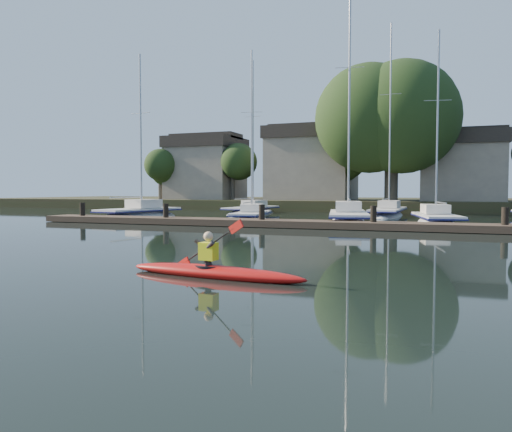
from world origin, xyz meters
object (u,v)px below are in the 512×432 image
(sailboat_0, at_px, (140,221))
(sailboat_6, at_px, (388,219))
(dock, at_px, (315,224))
(sailboat_2, at_px, (348,226))
(sailboat_1, at_px, (251,223))
(sailboat_5, at_px, (252,216))
(sailboat_3, at_px, (436,228))
(kayak, at_px, (213,269))

(sailboat_0, relative_size, sailboat_6, 0.83)
(dock, relative_size, sailboat_6, 2.16)
(sailboat_2, xyz_separation_m, sailboat_6, (1.56, 8.64, 0.02))
(sailboat_1, xyz_separation_m, sailboat_5, (-3.24, 8.72, -0.01))
(sailboat_3, relative_size, sailboat_5, 0.88)
(dock, bearing_deg, sailboat_2, 78.11)
(kayak, distance_m, sailboat_0, 25.46)
(kayak, bearing_deg, sailboat_5, 115.21)
(kayak, height_order, sailboat_6, sailboat_6)
(sailboat_2, xyz_separation_m, sailboat_3, (5.02, 0.42, 0.02))
(kayak, relative_size, sailboat_2, 0.28)
(dock, xyz_separation_m, sailboat_2, (0.95, 4.53, -0.41))
(sailboat_1, bearing_deg, kayak, -81.80)
(dock, distance_m, sailboat_2, 4.65)
(dock, xyz_separation_m, sailboat_6, (2.51, 13.17, -0.39))
(sailboat_1, xyz_separation_m, sailboat_3, (11.51, -0.08, -0.02))
(sailboat_2, xyz_separation_m, sailboat_5, (-9.73, 9.23, 0.03))
(kayak, xyz_separation_m, sailboat_2, (-0.31, 19.91, -0.38))
(sailboat_0, xyz_separation_m, sailboat_5, (5.30, 8.81, 0.04))
(sailboat_1, bearing_deg, dock, -52.57)
(sailboat_6, bearing_deg, kayak, -90.82)
(sailboat_5, bearing_deg, sailboat_0, -113.80)
(sailboat_2, distance_m, sailboat_5, 13.41)
(dock, height_order, sailboat_2, sailboat_2)
(dock, relative_size, sailboat_1, 2.77)
(kayak, xyz_separation_m, sailboat_0, (-15.34, 20.32, -0.39))
(sailboat_0, bearing_deg, sailboat_5, 68.68)
(sailboat_5, bearing_deg, sailboat_3, -23.61)
(sailboat_1, bearing_deg, sailboat_0, 170.43)
(dock, distance_m, sailboat_5, 16.32)
(kayak, bearing_deg, sailboat_6, 93.70)
(sailboat_1, height_order, sailboat_3, sailboat_3)
(sailboat_1, distance_m, sailboat_2, 6.50)
(sailboat_0, distance_m, sailboat_1, 8.54)
(sailboat_0, xyz_separation_m, sailboat_6, (16.58, 8.23, 0.03))
(dock, xyz_separation_m, sailboat_3, (5.98, 4.96, -0.39))
(dock, relative_size, sailboat_2, 2.11)
(sailboat_6, bearing_deg, sailboat_2, -98.55)
(sailboat_1, height_order, sailboat_5, sailboat_5)
(sailboat_3, bearing_deg, sailboat_5, 138.53)
(dock, distance_m, sailboat_3, 7.77)
(dock, height_order, sailboat_1, sailboat_1)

